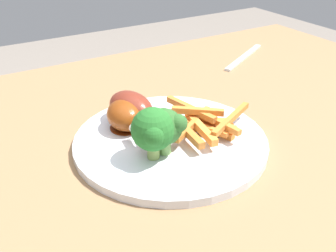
% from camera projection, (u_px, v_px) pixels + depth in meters
% --- Properties ---
extents(dining_table, '(1.22, 0.75, 0.73)m').
position_uv_depth(dining_table, '(161.00, 190.00, 0.63)').
color(dining_table, '#8E6B47').
rests_on(dining_table, ground_plane).
extents(dinner_plate, '(0.28, 0.28, 0.01)m').
position_uv_depth(dinner_plate, '(168.00, 142.00, 0.55)').
color(dinner_plate, silver).
rests_on(dinner_plate, dining_table).
extents(broccoli_floret_front, '(0.06, 0.06, 0.07)m').
position_uv_depth(broccoli_floret_front, '(154.00, 131.00, 0.48)').
color(broccoli_floret_front, '#8DA854').
rests_on(broccoli_floret_front, dinner_plate).
extents(broccoli_floret_middle, '(0.06, 0.05, 0.06)m').
position_uv_depth(broccoli_floret_middle, '(165.00, 127.00, 0.50)').
color(broccoli_floret_middle, '#81B15E').
rests_on(broccoli_floret_middle, dinner_plate).
extents(carrot_fries_pile, '(0.15, 0.14, 0.03)m').
position_uv_depth(carrot_fries_pile, '(203.00, 123.00, 0.56)').
color(carrot_fries_pile, orange).
rests_on(carrot_fries_pile, dinner_plate).
extents(chicken_drumstick_near, '(0.07, 0.14, 0.05)m').
position_uv_depth(chicken_drumstick_near, '(133.00, 109.00, 0.58)').
color(chicken_drumstick_near, '#531911').
rests_on(chicken_drumstick_near, dinner_plate).
extents(chicken_drumstick_far, '(0.06, 0.12, 0.04)m').
position_uv_depth(chicken_drumstick_far, '(126.00, 117.00, 0.56)').
color(chicken_drumstick_far, '#5E2209').
rests_on(chicken_drumstick_far, dinner_plate).
extents(fork, '(0.17, 0.10, 0.00)m').
position_uv_depth(fork, '(244.00, 57.00, 0.87)').
color(fork, silver).
rests_on(fork, dining_table).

